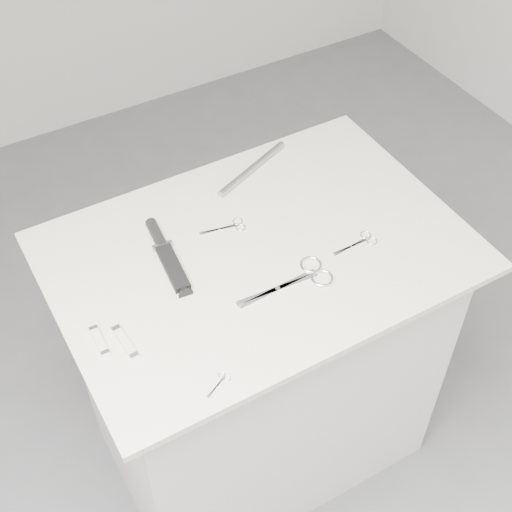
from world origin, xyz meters
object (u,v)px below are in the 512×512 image
large_shears (303,278)px  metal_rail (252,168)px  plinth (258,361)px  sheathed_knife (165,252)px  tiny_scissors (220,382)px  pocket_knife_b (125,342)px  pocket_knife_a (99,341)px  embroidery_scissors_b (230,227)px  embroidery_scissors_a (361,242)px

large_shears → metal_rail: size_ratio=0.88×
plinth → sheathed_knife: 0.53m
tiny_scissors → sheathed_knife: (0.06, 0.39, 0.01)m
pocket_knife_b → metal_rail: metal_rail is taller
plinth → pocket_knife_a: (-0.44, -0.07, 0.48)m
metal_rail → tiny_scissors: bearing=-125.2°
sheathed_knife → plinth: bearing=-109.6°
tiny_scissors → pocket_knife_b: bearing=97.7°
pocket_knife_b → large_shears: bearing=-97.7°
embroidery_scissors_b → pocket_knife_a: (-0.41, -0.17, 0.00)m
large_shears → plinth: bearing=107.8°
tiny_scissors → pocket_knife_a: pocket_knife_a is taller
pocket_knife_a → pocket_knife_b: (0.05, -0.03, 0.00)m
embroidery_scissors_a → tiny_scissors: 0.52m
tiny_scissors → metal_rail: size_ratio=0.25×
tiny_scissors → large_shears: bearing=0.7°
pocket_knife_b → embroidery_scissors_b: bearing=-64.6°
large_shears → embroidery_scissors_a: bearing=9.4°
embroidery_scissors_a → pocket_knife_b: bearing=177.9°
large_shears → embroidery_scissors_b: size_ratio=2.03×
tiny_scissors → sheathed_knife: 0.39m
large_shears → tiny_scissors: large_shears is taller
tiny_scissors → embroidery_scissors_b: bearing=32.0°
plinth → embroidery_scissors_b: size_ratio=7.71×
embroidery_scissors_a → tiny_scissors: bearing=-161.1°
large_shears → embroidery_scissors_a: large_shears is taller
embroidery_scissors_b → tiny_scissors: 0.46m
tiny_scissors → metal_rail: bearing=27.8°
tiny_scissors → plinth: bearing=21.2°
embroidery_scissors_b → sheathed_knife: 0.18m
pocket_knife_a → large_shears: bearing=-96.0°
plinth → tiny_scissors: (-0.26, -0.29, 0.47)m
embroidery_scissors_a → pocket_knife_a: 0.67m
plinth → embroidery_scissors_b: embroidery_scissors_b is taller
embroidery_scissors_b → metal_rail: bearing=57.2°
tiny_scissors → metal_rail: metal_rail is taller
pocket_knife_b → metal_rail: size_ratio=0.37×
plinth → tiny_scissors: bearing=-131.8°
tiny_scissors → pocket_knife_b: (-0.13, 0.19, 0.01)m
embroidery_scissors_a → pocket_knife_b: 0.62m
plinth → pocket_knife_b: (-0.39, -0.10, 0.48)m
embroidery_scissors_a → pocket_knife_b: pocket_knife_b is taller
sheathed_knife → pocket_knife_b: size_ratio=2.49×
embroidery_scissors_b → large_shears: bearing=-63.7°
embroidery_scissors_b → plinth: bearing=-66.3°
pocket_knife_a → plinth: bearing=-79.5°
sheathed_knife → metal_rail: 0.38m
plinth → metal_rail: 0.56m
pocket_knife_a → metal_rail: bearing=-58.1°
plinth → metal_rail: bearing=63.6°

